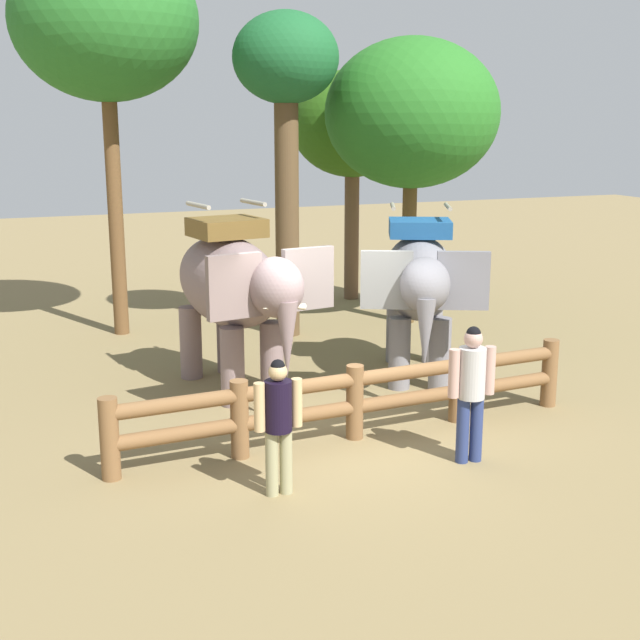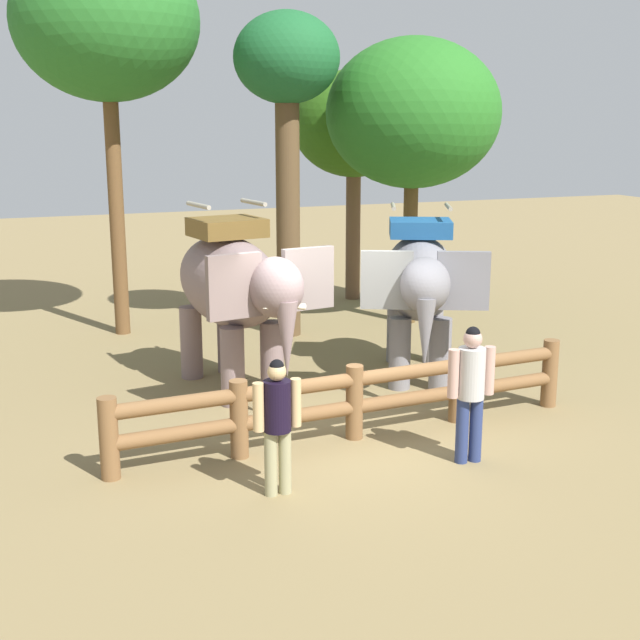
# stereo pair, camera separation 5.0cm
# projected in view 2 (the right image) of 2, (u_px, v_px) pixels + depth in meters

# --- Properties ---
(ground_plane) EXTENTS (60.00, 60.00, 0.00)m
(ground_plane) POSITION_uv_depth(u_px,v_px,m) (347.00, 432.00, 12.08)
(ground_plane) COLOR olive
(log_fence) EXTENTS (6.94, 0.59, 1.05)m
(log_fence) POSITION_uv_depth(u_px,v_px,m) (354.00, 397.00, 11.72)
(log_fence) COLOR brown
(log_fence) RESTS_ON ground
(elephant_near_left) EXTENTS (2.10, 3.64, 3.06)m
(elephant_near_left) POSITION_uv_depth(u_px,v_px,m) (235.00, 288.00, 13.51)
(elephant_near_left) COLOR gray
(elephant_near_left) RESTS_ON ground
(elephant_center) EXTENTS (2.63, 3.48, 2.95)m
(elephant_center) POSITION_uv_depth(u_px,v_px,m) (420.00, 283.00, 14.21)
(elephant_center) COLOR slate
(elephant_center) RESTS_ON ground
(tourist_woman_in_black) EXTENTS (0.59, 0.32, 1.66)m
(tourist_woman_in_black) POSITION_uv_depth(u_px,v_px,m) (277.00, 417.00, 9.87)
(tourist_woman_in_black) COLOR #97936A
(tourist_woman_in_black) RESTS_ON ground
(tourist_man_in_blue) EXTENTS (0.64, 0.38, 1.80)m
(tourist_man_in_blue) POSITION_uv_depth(u_px,v_px,m) (471.00, 385.00, 10.80)
(tourist_man_in_blue) COLOR navy
(tourist_man_in_blue) RESTS_ON ground
(tree_far_left) EXTENTS (2.95, 2.95, 5.48)m
(tree_far_left) POSITION_uv_depth(u_px,v_px,m) (354.00, 126.00, 20.10)
(tree_far_left) COLOR brown
(tree_far_left) RESTS_ON ground
(tree_back_center) EXTENTS (2.06, 2.06, 6.35)m
(tree_back_center) POSITION_uv_depth(u_px,v_px,m) (287.00, 79.00, 16.38)
(tree_back_center) COLOR brown
(tree_back_center) RESTS_ON ground
(tree_far_right) EXTENTS (3.58, 3.58, 7.69)m
(tree_far_right) POSITION_uv_depth(u_px,v_px,m) (106.00, 23.00, 16.24)
(tree_far_right) COLOR brown
(tree_far_right) RESTS_ON ground
(tree_deep_back) EXTENTS (3.62, 3.62, 5.99)m
(tree_deep_back) POSITION_uv_depth(u_px,v_px,m) (413.00, 114.00, 17.60)
(tree_deep_back) COLOR brown
(tree_deep_back) RESTS_ON ground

